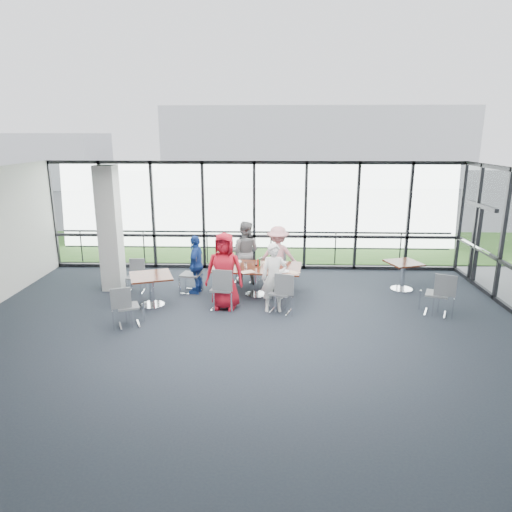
{
  "coord_description": "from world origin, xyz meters",
  "views": [
    {
      "loc": [
        0.5,
        -8.24,
        3.93
      ],
      "look_at": [
        0.14,
        2.33,
        1.1
      ],
      "focal_mm": 32.0,
      "sensor_mm": 36.0,
      "label": 1
    }
  ],
  "objects_px": {
    "main_table": "(256,270)",
    "structural_column": "(110,229)",
    "chair_spare_lb": "(135,277)",
    "diner_near_left": "(225,271)",
    "diner_near_right": "(274,278)",
    "chair_main_nl": "(222,289)",
    "diner_end": "(196,264)",
    "chair_main_fl": "(244,264)",
    "diner_far_left": "(245,252)",
    "chair_main_nr": "(281,293)",
    "diner_far_right": "(278,256)",
    "side_table_left": "(151,280)",
    "chair_main_fr": "(279,266)",
    "chair_spare_la": "(128,306)",
    "chair_main_end": "(191,274)",
    "side_table_right": "(403,267)",
    "chair_spare_r": "(437,294)"
  },
  "relations": [
    {
      "from": "main_table",
      "to": "diner_end",
      "type": "relative_size",
      "value": 1.55
    },
    {
      "from": "side_table_left",
      "to": "chair_spare_r",
      "type": "distance_m",
      "value": 6.53
    },
    {
      "from": "main_table",
      "to": "chair_main_end",
      "type": "relative_size",
      "value": 2.42
    },
    {
      "from": "diner_near_right",
      "to": "chair_main_end",
      "type": "xyz_separation_m",
      "value": [
        -2.11,
        1.2,
        -0.31
      ]
    },
    {
      "from": "diner_near_left",
      "to": "chair_spare_lb",
      "type": "xyz_separation_m",
      "value": [
        -2.39,
        1.0,
        -0.49
      ]
    },
    {
      "from": "side_table_left",
      "to": "diner_near_left",
      "type": "bearing_deg",
      "value": -3.18
    },
    {
      "from": "chair_main_nr",
      "to": "chair_main_fr",
      "type": "height_order",
      "value": "chair_main_nr"
    },
    {
      "from": "main_table",
      "to": "chair_main_end",
      "type": "xyz_separation_m",
      "value": [
        -1.68,
        0.15,
        -0.17
      ]
    },
    {
      "from": "main_table",
      "to": "structural_column",
      "type": "bearing_deg",
      "value": -178.9
    },
    {
      "from": "structural_column",
      "to": "side_table_left",
      "type": "distance_m",
      "value": 2.0
    },
    {
      "from": "chair_main_fl",
      "to": "chair_spare_la",
      "type": "height_order",
      "value": "chair_main_fl"
    },
    {
      "from": "chair_main_nl",
      "to": "chair_spare_r",
      "type": "xyz_separation_m",
      "value": [
        4.83,
        -0.18,
        -0.01
      ]
    },
    {
      "from": "side_table_left",
      "to": "chair_spare_r",
      "type": "xyz_separation_m",
      "value": [
        6.52,
        -0.33,
        -0.16
      ]
    },
    {
      "from": "diner_near_right",
      "to": "chair_spare_lb",
      "type": "height_order",
      "value": "diner_near_right"
    },
    {
      "from": "chair_main_nr",
      "to": "chair_main_nl",
      "type": "bearing_deg",
      "value": -167.7
    },
    {
      "from": "side_table_right",
      "to": "chair_main_end",
      "type": "xyz_separation_m",
      "value": [
        -5.46,
        -0.38,
        -0.14
      ]
    },
    {
      "from": "diner_near_right",
      "to": "diner_far_right",
      "type": "height_order",
      "value": "diner_far_right"
    },
    {
      "from": "side_table_left",
      "to": "chair_spare_lb",
      "type": "xyz_separation_m",
      "value": [
        -0.65,
        0.91,
        -0.23
      ]
    },
    {
      "from": "side_table_left",
      "to": "diner_far_right",
      "type": "distance_m",
      "value": 3.4
    },
    {
      "from": "diner_far_right",
      "to": "chair_main_fl",
      "type": "height_order",
      "value": "diner_far_right"
    },
    {
      "from": "diner_far_right",
      "to": "chair_main_nl",
      "type": "distance_m",
      "value": 2.23
    },
    {
      "from": "diner_end",
      "to": "chair_main_fl",
      "type": "relative_size",
      "value": 1.56
    },
    {
      "from": "side_table_left",
      "to": "diner_near_right",
      "type": "xyz_separation_m",
      "value": [
        2.87,
        -0.24,
        0.15
      ]
    },
    {
      "from": "chair_main_end",
      "to": "chair_spare_la",
      "type": "height_order",
      "value": "chair_main_end"
    },
    {
      "from": "diner_near_right",
      "to": "chair_main_nl",
      "type": "distance_m",
      "value": 1.23
    },
    {
      "from": "diner_near_left",
      "to": "chair_main_nl",
      "type": "relative_size",
      "value": 1.84
    },
    {
      "from": "side_table_left",
      "to": "chair_spare_la",
      "type": "height_order",
      "value": "chair_spare_la"
    },
    {
      "from": "diner_near_left",
      "to": "chair_spare_r",
      "type": "xyz_separation_m",
      "value": [
        4.78,
        -0.23,
        -0.42
      ]
    },
    {
      "from": "main_table",
      "to": "chair_main_fl",
      "type": "xyz_separation_m",
      "value": [
        -0.39,
        1.11,
        -0.17
      ]
    },
    {
      "from": "diner_near_left",
      "to": "diner_end",
      "type": "relative_size",
      "value": 1.2
    },
    {
      "from": "structural_column",
      "to": "chair_main_nl",
      "type": "relative_size",
      "value": 3.27
    },
    {
      "from": "diner_end",
      "to": "diner_far_left",
      "type": "bearing_deg",
      "value": 135.05
    },
    {
      "from": "chair_main_fr",
      "to": "chair_spare_la",
      "type": "xyz_separation_m",
      "value": [
        -3.22,
        -3.13,
        -0.01
      ]
    },
    {
      "from": "main_table",
      "to": "chair_spare_lb",
      "type": "relative_size",
      "value": 2.81
    },
    {
      "from": "diner_near_left",
      "to": "chair_main_fr",
      "type": "height_order",
      "value": "diner_near_left"
    },
    {
      "from": "main_table",
      "to": "diner_far_left",
      "type": "height_order",
      "value": "diner_far_left"
    },
    {
      "from": "diner_far_left",
      "to": "chair_main_nr",
      "type": "relative_size",
      "value": 1.8
    },
    {
      "from": "diner_end",
      "to": "chair_spare_la",
      "type": "relative_size",
      "value": 1.71
    },
    {
      "from": "chair_main_fr",
      "to": "chair_spare_la",
      "type": "distance_m",
      "value": 4.49
    },
    {
      "from": "side_table_left",
      "to": "chair_main_end",
      "type": "relative_size",
      "value": 1.24
    },
    {
      "from": "chair_main_end",
      "to": "chair_spare_lb",
      "type": "distance_m",
      "value": 1.42
    },
    {
      "from": "side_table_right",
      "to": "diner_far_left",
      "type": "distance_m",
      "value": 4.16
    },
    {
      "from": "diner_far_left",
      "to": "chair_main_end",
      "type": "bearing_deg",
      "value": 43.62
    },
    {
      "from": "side_table_right",
      "to": "chair_spare_la",
      "type": "xyz_separation_m",
      "value": [
        -6.41,
        -2.54,
        -0.18
      ]
    },
    {
      "from": "chair_spare_lb",
      "to": "chair_main_fl",
      "type": "bearing_deg",
      "value": -162.2
    },
    {
      "from": "structural_column",
      "to": "chair_main_nl",
      "type": "distance_m",
      "value": 3.45
    },
    {
      "from": "side_table_left",
      "to": "diner_end",
      "type": "height_order",
      "value": "diner_end"
    },
    {
      "from": "side_table_left",
      "to": "structural_column",
      "type": "bearing_deg",
      "value": 137.72
    },
    {
      "from": "main_table",
      "to": "chair_main_nr",
      "type": "height_order",
      "value": "chair_main_nr"
    },
    {
      "from": "side_table_left",
      "to": "chair_main_nr",
      "type": "height_order",
      "value": "chair_main_nr"
    }
  ]
}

